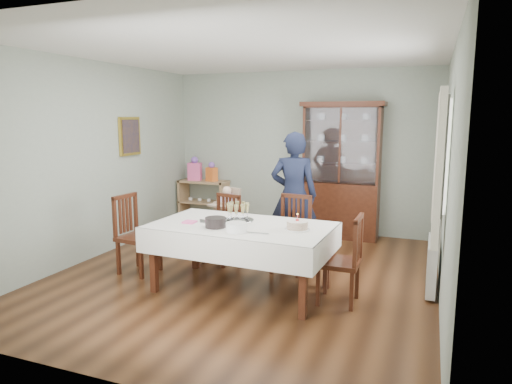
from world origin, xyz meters
The scene contains 25 objects.
floor centered at (0.00, 0.00, 0.00)m, with size 5.00×5.00×0.00m, color #593319.
room_shell centered at (0.00, 0.53, 1.70)m, with size 5.00×5.00×5.00m.
dining_table centered at (0.15, -0.47, 0.38)m, with size 2.05×1.24×0.76m.
china_cabinet centered at (0.75, 2.26, 1.12)m, with size 1.30×0.48×2.18m.
sideboard centered at (-1.75, 2.28, 0.40)m, with size 0.90×0.38×0.80m.
picture_frame centered at (-2.22, 0.80, 1.65)m, with size 0.04×0.48×0.58m, color gold.
window centered at (2.22, 0.30, 1.55)m, with size 0.04×1.02×1.22m, color white.
curtain_left centered at (2.16, -0.32, 1.45)m, with size 0.07×0.30×1.55m, color silver.
curtain_right centered at (2.16, 0.92, 1.45)m, with size 0.07×0.30×1.55m, color silver.
radiator centered at (2.16, 0.30, 0.30)m, with size 0.10×0.80×0.55m, color white.
chair_far_left centered at (-0.49, 0.36, 0.27)m, with size 0.49×0.49×0.91m.
chair_far_right centered at (0.49, 0.34, 0.29)m, with size 0.47×0.47×0.96m.
chair_end_left centered at (-1.29, -0.39, 0.29)m, with size 0.48×0.48×0.98m.
chair_end_right centered at (1.26, -0.42, 0.28)m, with size 0.43×0.43×0.95m.
woman centered at (0.35, 0.93, 0.87)m, with size 0.64×0.42×1.75m, color black.
high_chair centered at (-0.69, 0.99, 0.37)m, with size 0.53×0.53×0.94m.
champagne_tray centered at (0.06, -0.33, 0.83)m, with size 0.36×0.36×0.21m.
birthday_cake centered at (0.80, -0.47, 0.81)m, with size 0.26×0.26×0.18m.
plate_stack_dark centered at (-0.06, -0.68, 0.81)m, with size 0.23×0.23×0.11m, color black.
plate_stack_white centered at (0.23, -0.78, 0.81)m, with size 0.23×0.23×0.10m, color white.
napkin_stack centered at (-0.43, -0.60, 0.77)m, with size 0.13×0.13×0.02m, color pink.
cutlery centered at (-0.34, -0.49, 0.77)m, with size 0.12×0.17×0.01m, color silver, non-canonical shape.
cake_knife centered at (0.43, -0.77, 0.77)m, with size 0.30×0.03×0.01m, color silver.
gift_bag_pink centered at (-1.92, 2.26, 0.99)m, with size 0.26×0.19×0.43m.
gift_bag_orange centered at (-1.57, 2.26, 0.95)m, with size 0.22×0.19×0.35m.
Camera 1 is at (2.08, -5.02, 1.95)m, focal length 32.00 mm.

